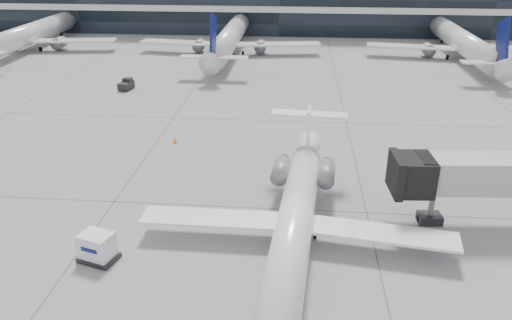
{
  "coord_description": "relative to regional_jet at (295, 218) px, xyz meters",
  "views": [
    {
      "loc": [
        4.39,
        -33.88,
        19.65
      ],
      "look_at": [
        1.14,
        3.35,
        2.6
      ],
      "focal_mm": 35.0,
      "sensor_mm": 36.0,
      "label": 1
    }
  ],
  "objects": [
    {
      "name": "bg_jet_left",
      "position": [
        -49.52,
        59.75,
        -2.13
      ],
      "size": [
        32.0,
        40.0,
        9.6
      ],
      "primitive_type": null,
      "color": "silver",
      "rests_on": "ground"
    },
    {
      "name": "ground",
      "position": [
        -4.52,
        4.75,
        -2.13
      ],
      "size": [
        220.0,
        220.0,
        0.0
      ],
      "primitive_type": "plane",
      "color": "gray",
      "rests_on": "ground"
    },
    {
      "name": "far_tug",
      "position": [
        -23.68,
        35.63,
        -1.46
      ],
      "size": [
        1.8,
        2.56,
        1.49
      ],
      "rotation": [
        0.0,
        0.0,
        -0.19
      ],
      "color": "black",
      "rests_on": "ground"
    },
    {
      "name": "regional_jet",
      "position": [
        0.0,
        0.0,
        0.0
      ],
      "size": [
        21.65,
        27.04,
        6.24
      ],
      "rotation": [
        0.0,
        0.0,
        -0.08
      ],
      "color": "white",
      "rests_on": "ground"
    },
    {
      "name": "terminal",
      "position": [
        -4.52,
        86.75,
        2.87
      ],
      "size": [
        170.0,
        22.0,
        10.0
      ],
      "primitive_type": "cube",
      "color": "black",
      "rests_on": "ground"
    },
    {
      "name": "cargo_uld",
      "position": [
        -12.82,
        -2.94,
        -1.16
      ],
      "size": [
        2.78,
        2.37,
        1.94
      ],
      "rotation": [
        0.0,
        0.0,
        -0.3
      ],
      "color": "black",
      "rests_on": "ground"
    },
    {
      "name": "bg_jet_right",
      "position": [
        27.48,
        59.75,
        -2.13
      ],
      "size": [
        32.0,
        40.0,
        9.6
      ],
      "primitive_type": null,
      "color": "silver",
      "rests_on": "ground"
    },
    {
      "name": "bg_jet_center",
      "position": [
        -12.52,
        59.75,
        -2.13
      ],
      "size": [
        32.0,
        40.0,
        9.6
      ],
      "primitive_type": null,
      "color": "silver",
      "rests_on": "ground"
    },
    {
      "name": "traffic_cone",
      "position": [
        -12.5,
        17.17,
        -1.83
      ],
      "size": [
        0.45,
        0.45,
        0.64
      ],
      "rotation": [
        0.0,
        0.0,
        0.04
      ],
      "color": "orange",
      "rests_on": "ground"
    }
  ]
}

